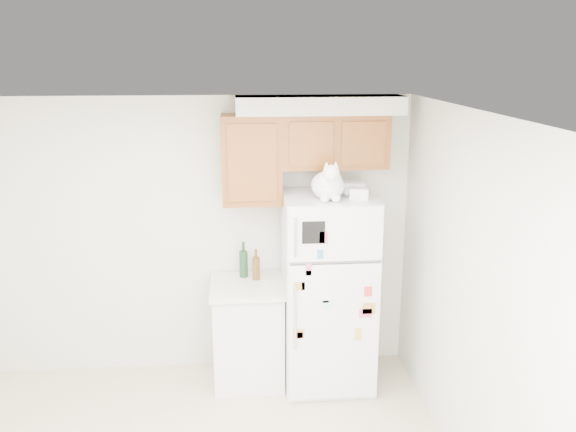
{
  "coord_description": "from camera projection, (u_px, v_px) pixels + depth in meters",
  "views": [
    {
      "loc": [
        0.36,
        -3.25,
        2.85
      ],
      "look_at": [
        0.78,
        1.55,
        1.55
      ],
      "focal_mm": 38.0,
      "sensor_mm": 36.0,
      "label": 1
    }
  ],
  "objects": [
    {
      "name": "bottle_amber",
      "position": [
        256.0,
        264.0,
        5.31
      ],
      "size": [
        0.06,
        0.06,
        0.28
      ],
      "primitive_type": null,
      "color": "#593814",
      "rests_on": "base_counter"
    },
    {
      "name": "bottle_green",
      "position": [
        244.0,
        260.0,
        5.37
      ],
      "size": [
        0.08,
        0.08,
        0.32
      ],
      "primitive_type": null,
      "color": "#19381E",
      "rests_on": "base_counter"
    },
    {
      "name": "room_shell",
      "position": [
        197.0,
        255.0,
        3.65
      ],
      "size": [
        3.84,
        4.04,
        2.52
      ],
      "color": "beige",
      "rests_on": "ground_plane"
    },
    {
      "name": "base_counter",
      "position": [
        248.0,
        332.0,
        5.37
      ],
      "size": [
        0.64,
        0.64,
        0.92
      ],
      "color": "white",
      "rests_on": "ground_plane"
    },
    {
      "name": "storage_box_back",
      "position": [
        354.0,
        188.0,
        5.09
      ],
      "size": [
        0.21,
        0.17,
        0.1
      ],
      "primitive_type": "cube",
      "rotation": [
        0.0,
        0.0,
        -0.24
      ],
      "color": "white",
      "rests_on": "refrigerator"
    },
    {
      "name": "cat",
      "position": [
        329.0,
        184.0,
        4.88
      ],
      "size": [
        0.33,
        0.48,
        0.34
      ],
      "color": "white",
      "rests_on": "refrigerator"
    },
    {
      "name": "storage_box_front",
      "position": [
        359.0,
        194.0,
        4.92
      ],
      "size": [
        0.17,
        0.14,
        0.09
      ],
      "primitive_type": "cube",
      "rotation": [
        0.0,
        0.0,
        -0.19
      ],
      "color": "white",
      "rests_on": "refrigerator"
    },
    {
      "name": "refrigerator",
      "position": [
        328.0,
        291.0,
        5.26
      ],
      "size": [
        0.76,
        0.78,
        1.7
      ],
      "color": "white",
      "rests_on": "ground_plane"
    }
  ]
}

